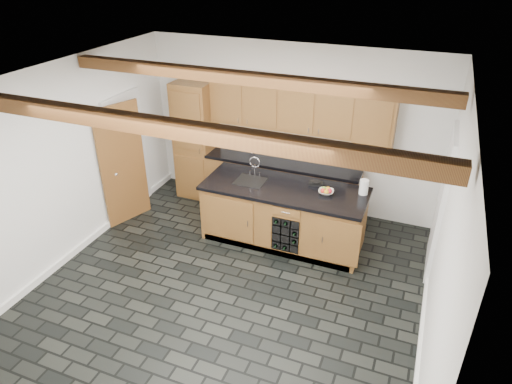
% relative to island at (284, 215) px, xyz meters
% --- Properties ---
extents(ground, '(5.00, 5.00, 0.00)m').
position_rel_island_xyz_m(ground, '(-0.31, -1.28, -0.46)').
color(ground, black).
rests_on(ground, ground).
extents(room_shell, '(5.01, 5.00, 5.00)m').
position_rel_island_xyz_m(room_shell, '(-0.39, -0.75, 1.06)').
color(room_shell, white).
rests_on(room_shell, ground).
extents(back_cabinetry, '(3.65, 0.62, 2.20)m').
position_rel_island_xyz_m(back_cabinetry, '(-0.68, 0.95, 0.51)').
color(back_cabinetry, brown).
rests_on(back_cabinetry, ground).
extents(island, '(2.48, 0.96, 0.93)m').
position_rel_island_xyz_m(island, '(0.00, 0.00, 0.00)').
color(island, brown).
rests_on(island, ground).
extents(faucet, '(0.45, 0.40, 0.34)m').
position_rel_island_xyz_m(faucet, '(-0.56, 0.05, 0.50)').
color(faucet, black).
rests_on(faucet, island).
extents(kitchen_scale, '(0.22, 0.14, 0.06)m').
position_rel_island_xyz_m(kitchen_scale, '(0.41, 0.26, 0.50)').
color(kitchen_scale, black).
rests_on(kitchen_scale, island).
extents(fruit_bowl, '(0.25, 0.25, 0.05)m').
position_rel_island_xyz_m(fruit_bowl, '(0.61, 0.06, 0.49)').
color(fruit_bowl, beige).
rests_on(fruit_bowl, island).
extents(fruit_cluster, '(0.16, 0.17, 0.07)m').
position_rel_island_xyz_m(fruit_cluster, '(0.61, 0.06, 0.52)').
color(fruit_cluster, '#AD1726').
rests_on(fruit_cluster, fruit_bowl).
extents(paper_towel, '(0.13, 0.13, 0.22)m').
position_rel_island_xyz_m(paper_towel, '(1.11, 0.25, 0.58)').
color(paper_towel, white).
rests_on(paper_towel, island).
extents(mug, '(0.11, 0.11, 0.08)m').
position_rel_island_xyz_m(mug, '(-0.93, 1.02, 0.51)').
color(mug, white).
rests_on(mug, back_cabinetry).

